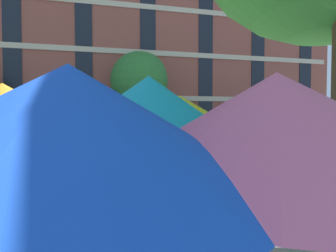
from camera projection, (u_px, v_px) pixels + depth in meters
name	position (u px, v px, depth m)	size (l,w,h in m)	color
ground_plane	(75.00, 168.00, 10.61)	(120.00, 120.00, 0.00)	#2D3033
sidewalk_far	(83.00, 147.00, 17.20)	(56.00, 3.60, 0.12)	gray
apartment_building	(87.00, 28.00, 24.78)	(39.30, 12.08, 19.20)	#934C3D
sedan_green	(62.00, 136.00, 13.95)	(4.40, 1.98, 1.78)	#195933
pickup_silver	(152.00, 133.00, 15.04)	(5.10, 2.12, 2.20)	#A8AAB2
pickup_silver_midblock	(259.00, 131.00, 16.59)	(5.10, 2.12, 2.20)	#A8AAB2
street_tree_middle	(140.00, 78.00, 18.29)	(3.67, 3.71, 6.07)	brown
patio_umbrella	(149.00, 120.00, 2.10)	(3.65, 3.39, 2.24)	silver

